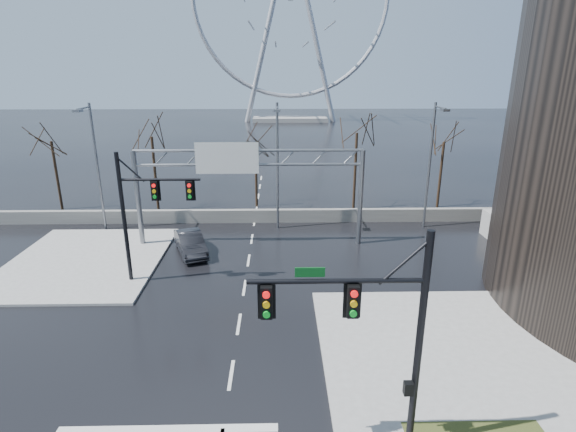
{
  "coord_description": "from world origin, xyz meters",
  "views": [
    {
      "loc": [
        2.09,
        -16.1,
        12.48
      ],
      "look_at": [
        2.63,
        9.48,
        4.0
      ],
      "focal_mm": 28.0,
      "sensor_mm": 36.0,
      "label": 1
    }
  ],
  "objects_px": {
    "ferris_wheel": "(290,4)",
    "signal_mast_far": "(142,206)",
    "signal_mast_near": "(378,326)",
    "sign_gantry": "(244,176)",
    "car": "(191,243)"
  },
  "relations": [
    {
      "from": "signal_mast_near",
      "to": "signal_mast_far",
      "type": "height_order",
      "value": "same"
    },
    {
      "from": "signal_mast_near",
      "to": "signal_mast_far",
      "type": "bearing_deg",
      "value": 130.26
    },
    {
      "from": "signal_mast_far",
      "to": "car",
      "type": "bearing_deg",
      "value": 68.36
    },
    {
      "from": "signal_mast_near",
      "to": "ferris_wheel",
      "type": "bearing_deg",
      "value": 90.08
    },
    {
      "from": "sign_gantry",
      "to": "car",
      "type": "relative_size",
      "value": 3.52
    },
    {
      "from": "ferris_wheel",
      "to": "signal_mast_far",
      "type": "bearing_deg",
      "value": -97.2
    },
    {
      "from": "signal_mast_far",
      "to": "ferris_wheel",
      "type": "relative_size",
      "value": 0.16
    },
    {
      "from": "signal_mast_near",
      "to": "car",
      "type": "bearing_deg",
      "value": 118.12
    },
    {
      "from": "ferris_wheel",
      "to": "car",
      "type": "relative_size",
      "value": 10.94
    },
    {
      "from": "signal_mast_far",
      "to": "sign_gantry",
      "type": "height_order",
      "value": "signal_mast_far"
    },
    {
      "from": "signal_mast_near",
      "to": "signal_mast_far",
      "type": "xyz_separation_m",
      "value": [
        -11.01,
        13.0,
        -0.04
      ]
    },
    {
      "from": "signal_mast_far",
      "to": "sign_gantry",
      "type": "distance_m",
      "value": 8.14
    },
    {
      "from": "signal_mast_near",
      "to": "sign_gantry",
      "type": "distance_m",
      "value": 19.79
    },
    {
      "from": "sign_gantry",
      "to": "signal_mast_far",
      "type": "bearing_deg",
      "value": -132.47
    },
    {
      "from": "sign_gantry",
      "to": "ferris_wheel",
      "type": "xyz_separation_m",
      "value": [
        5.38,
        80.04,
        20.95
      ]
    }
  ]
}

